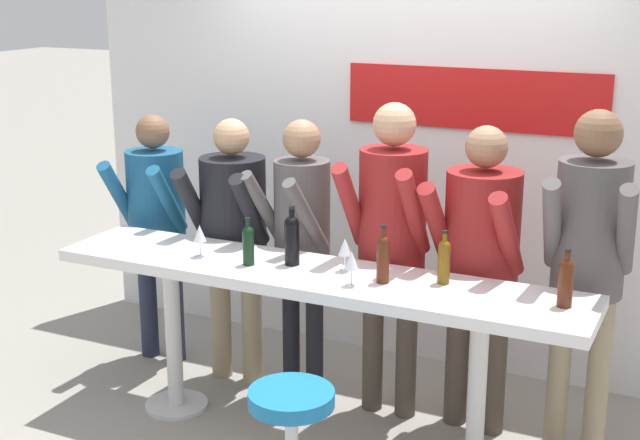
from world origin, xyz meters
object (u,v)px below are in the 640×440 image
(wine_bottle_3, at_px, (292,238))
(wine_bottle_4, at_px, (383,257))
(tasting_table, at_px, (313,296))
(wine_glass_1, at_px, (352,261))
(person_left, at_px, (233,224))
(person_right, at_px, (589,245))
(wine_bottle_2, at_px, (566,280))
(wine_glass_2, at_px, (345,248))
(bar_stool, at_px, (292,436))
(wine_bottle_1, at_px, (444,259))
(person_far_left, at_px, (156,212))
(wine_glass_0, at_px, (200,234))
(wine_bottle_0, at_px, (248,243))
(person_center_right, at_px, (481,248))
(person_center_left, at_px, (301,227))
(person_center, at_px, (392,227))

(wine_bottle_3, relative_size, wine_bottle_4, 1.08)
(tasting_table, height_order, wine_glass_1, wine_glass_1)
(person_left, height_order, person_right, person_right)
(wine_bottle_2, bearing_deg, wine_glass_2, 178.75)
(tasting_table, bearing_deg, bar_stool, -71.54)
(person_right, bearing_deg, wine_bottle_1, -151.38)
(person_far_left, xyz_separation_m, wine_glass_2, (1.50, -0.47, 0.10))
(wine_bottle_1, height_order, wine_glass_0, wine_bottle_1)
(tasting_table, relative_size, wine_bottle_0, 11.20)
(tasting_table, relative_size, person_center_right, 1.69)
(person_center_left, bearing_deg, tasting_table, -45.68)
(person_far_left, xyz_separation_m, person_left, (0.60, -0.06, 0.01))
(wine_bottle_0, relative_size, wine_bottle_2, 0.92)
(bar_stool, xyz_separation_m, person_right, (1.04, 1.22, 0.69))
(wine_glass_2, bearing_deg, person_center_right, 36.94)
(wine_bottle_1, xyz_separation_m, wine_glass_1, (-0.39, -0.23, 0.00))
(tasting_table, bearing_deg, person_center_left, 122.67)
(person_far_left, relative_size, wine_bottle_1, 5.93)
(person_center_left, distance_m, person_right, 1.59)
(person_center_right, distance_m, wine_glass_2, 0.73)
(person_left, xyz_separation_m, wine_bottle_3, (0.61, -0.42, 0.11))
(bar_stool, distance_m, person_center_right, 1.44)
(person_center_left, xyz_separation_m, wine_glass_2, (0.46, -0.41, 0.05))
(wine_glass_0, bearing_deg, person_right, 16.24)
(bar_stool, xyz_separation_m, wine_bottle_2, (1.02, 0.75, 0.65))
(wine_bottle_4, height_order, wine_glass_0, wine_bottle_4)
(wine_bottle_1, distance_m, wine_bottle_2, 0.60)
(tasting_table, height_order, person_center_left, person_center_left)
(person_left, height_order, person_center_left, person_center_left)
(wine_bottle_3, distance_m, wine_glass_0, 0.51)
(person_center_left, xyz_separation_m, wine_bottle_2, (1.56, -0.44, 0.06))
(person_center_left, height_order, wine_glass_1, person_center_left)
(person_far_left, xyz_separation_m, wine_bottle_1, (2.01, -0.43, 0.10))
(person_left, relative_size, wine_bottle_2, 5.88)
(tasting_table, xyz_separation_m, wine_bottle_1, (0.66, 0.11, 0.26))
(bar_stool, xyz_separation_m, wine_glass_1, (0.03, 0.59, 0.65))
(bar_stool, bearing_deg, wine_glass_1, 87.17)
(wine_bottle_2, relative_size, wine_bottle_4, 0.93)
(bar_stool, distance_m, person_center, 1.35)
(person_center_right, distance_m, wine_bottle_3, 0.99)
(bar_stool, bearing_deg, wine_bottle_4, 78.07)
(person_right, bearing_deg, wine_bottle_3, -166.71)
(person_center_right, xyz_separation_m, wine_bottle_2, (0.52, -0.46, 0.05))
(wine_bottle_0, bearing_deg, wine_bottle_1, 8.95)
(tasting_table, distance_m, wine_bottle_0, 0.43)
(bar_stool, height_order, person_right, person_right)
(person_right, distance_m, wine_glass_1, 1.19)
(tasting_table, distance_m, wine_glass_2, 0.31)
(wine_bottle_4, xyz_separation_m, wine_glass_2, (-0.24, 0.08, -0.01))
(person_center_left, xyz_separation_m, wine_bottle_3, (0.16, -0.43, 0.08))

